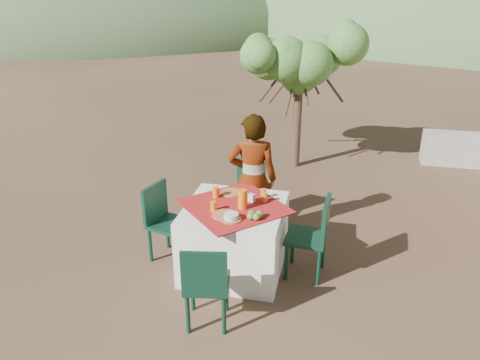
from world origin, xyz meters
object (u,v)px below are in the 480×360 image
chair_near (206,283)px  juice_pitcher (242,199)px  table (234,238)px  chair_far (248,190)px  shrub_tree (304,68)px  chair_left (164,218)px  chair_right (314,234)px  person (253,179)px

chair_near → juice_pitcher: bearing=-107.7°
table → chair_far: bearing=94.3°
shrub_tree → chair_left: bearing=-110.3°
chair_left → juice_pitcher: size_ratio=4.23×
chair_far → chair_near: (0.05, -2.04, 0.02)m
chair_left → shrub_tree: 3.61m
juice_pitcher → chair_near: bearing=-97.3°
chair_far → shrub_tree: bearing=91.8°
chair_far → chair_right: (0.91, -1.00, 0.04)m
chair_right → juice_pitcher: size_ratio=4.35×
chair_right → juice_pitcher: 0.83m
chair_right → person: 1.03m
chair_right → person: bearing=-124.5°
table → juice_pitcher: juice_pitcher is taller
table → shrub_tree: (0.36, 3.27, 1.25)m
chair_near → chair_far: bearing=-98.9°
chair_far → juice_pitcher: size_ratio=4.02×
table → chair_right: (0.83, 0.06, 0.12)m
shrub_tree → table: bearing=-96.3°
chair_far → shrub_tree: (0.44, 2.21, 1.17)m
chair_right → juice_pitcher: juice_pitcher is taller
shrub_tree → juice_pitcher: bearing=-94.6°
chair_far → chair_right: bearing=-34.6°
table → shrub_tree: size_ratio=0.63×
chair_left → chair_right: bearing=-75.1°
chair_right → shrub_tree: shrub_tree is taller
chair_left → juice_pitcher: (0.92, -0.10, 0.38)m
table → chair_far: chair_far is taller
chair_far → chair_right: 1.35m
person → table: bearing=77.4°
person → shrub_tree: (0.31, 2.59, 0.85)m
chair_right → table: bearing=-81.5°
person → juice_pitcher: (0.04, -0.72, 0.08)m
juice_pitcher → person: bearing=92.9°
chair_left → person: (0.88, 0.62, 0.30)m
chair_near → chair_right: chair_right is taller
table → person: bearing=85.2°
chair_right → juice_pitcher: (-0.74, -0.10, 0.37)m
person → shrub_tree: bearing=-104.5°
chair_near → chair_right: bearing=-140.1°
person → chair_right: bearing=133.6°
chair_near → juice_pitcher: (0.12, 0.94, 0.39)m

